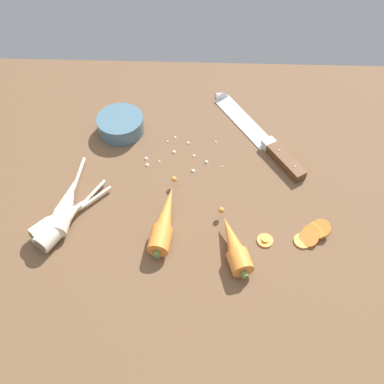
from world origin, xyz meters
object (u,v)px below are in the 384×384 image
(parsnip_mid_left, at_px, (66,205))
(prep_bowl, at_px, (121,124))
(whole_carrot, at_px, (164,221))
(parsnip_front, at_px, (60,220))
(chefs_knife, at_px, (254,130))
(parsnip_mid_right, at_px, (62,223))
(whole_carrot_second, at_px, (234,246))
(carrot_slice_stack, at_px, (313,234))
(carrot_slice_stray_near, at_px, (265,240))

(parsnip_mid_left, distance_m, prep_bowl, 0.25)
(whole_carrot, height_order, parsnip_front, whole_carrot)
(whole_carrot, relative_size, parsnip_mid_left, 0.95)
(chefs_knife, bearing_deg, whole_carrot, -124.93)
(chefs_knife, distance_m, parsnip_mid_right, 0.49)
(parsnip_front, bearing_deg, whole_carrot_second, -8.07)
(chefs_knife, xyz_separation_m, parsnip_mid_left, (-0.40, -0.25, 0.01))
(parsnip_mid_right, xyz_separation_m, prep_bowl, (0.08, 0.28, 0.00))
(chefs_knife, distance_m, parsnip_front, 0.49)
(whole_carrot, xyz_separation_m, carrot_slice_stack, (0.30, -0.01, -0.01))
(whole_carrot_second, height_order, carrot_slice_stray_near, whole_carrot_second)
(parsnip_mid_left, bearing_deg, prep_bowl, 71.54)
(prep_bowl, bearing_deg, whole_carrot, -65.47)
(parsnip_mid_left, height_order, carrot_slice_stack, parsnip_mid_left)
(whole_carrot_second, relative_size, parsnip_front, 1.01)
(whole_carrot, distance_m, whole_carrot_second, 0.15)
(whole_carrot_second, bearing_deg, prep_bowl, 128.83)
(parsnip_front, height_order, carrot_slice_stack, parsnip_front)
(parsnip_mid_left, bearing_deg, carrot_slice_stray_near, -8.31)
(parsnip_mid_right, bearing_deg, whole_carrot_second, -7.13)
(carrot_slice_stack, height_order, carrot_slice_stray_near, carrot_slice_stack)
(chefs_knife, height_order, prep_bowl, prep_bowl)
(parsnip_front, relative_size, parsnip_mid_left, 0.74)
(whole_carrot, distance_m, parsnip_front, 0.21)
(parsnip_mid_right, xyz_separation_m, carrot_slice_stack, (0.50, -0.00, -0.01))
(carrot_slice_stack, height_order, prep_bowl, prep_bowl)
(parsnip_front, bearing_deg, whole_carrot, 1.05)
(carrot_slice_stack, bearing_deg, parsnip_mid_right, 179.70)
(parsnip_mid_left, bearing_deg, whole_carrot_second, -13.92)
(chefs_knife, xyz_separation_m, whole_carrot_second, (-0.06, -0.33, 0.01))
(whole_carrot_second, xyz_separation_m, parsnip_mid_right, (-0.34, 0.04, -0.00))
(parsnip_front, bearing_deg, parsnip_mid_left, 81.79)
(carrot_slice_stack, xyz_separation_m, carrot_slice_stray_near, (-0.09, -0.01, -0.00))
(carrot_slice_stack, bearing_deg, carrot_slice_stray_near, -171.33)
(parsnip_mid_right, height_order, carrot_slice_stray_near, parsnip_mid_right)
(parsnip_front, xyz_separation_m, prep_bowl, (0.09, 0.28, 0.00))
(prep_bowl, bearing_deg, parsnip_mid_left, -108.46)
(chefs_knife, bearing_deg, whole_carrot_second, -99.62)
(carrot_slice_stray_near, bearing_deg, chefs_knife, 91.31)
(whole_carrot, relative_size, carrot_slice_stack, 2.59)
(parsnip_mid_left, bearing_deg, whole_carrot, -8.82)
(carrot_slice_stack, bearing_deg, chefs_knife, 109.22)
(whole_carrot, bearing_deg, carrot_slice_stray_near, -7.79)
(parsnip_mid_left, bearing_deg, carrot_slice_stack, -5.13)
(chefs_knife, xyz_separation_m, parsnip_front, (-0.40, -0.28, 0.01))
(parsnip_front, bearing_deg, prep_bowl, 72.81)
(whole_carrot_second, distance_m, carrot_slice_stray_near, 0.07)
(whole_carrot_second, height_order, parsnip_mid_left, whole_carrot_second)
(parsnip_front, height_order, parsnip_mid_left, same)
(whole_carrot, xyz_separation_m, whole_carrot_second, (0.14, -0.05, -0.00))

